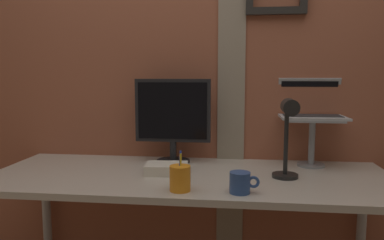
% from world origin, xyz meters
% --- Properties ---
extents(brick_wall_back, '(3.51, 0.16, 2.35)m').
position_xyz_m(brick_wall_back, '(0.00, 0.46, 1.18)').
color(brick_wall_back, '#9E563D').
rests_on(brick_wall_back, ground_plane).
extents(desk, '(1.92, 0.71, 0.76)m').
position_xyz_m(desk, '(-0.02, 0.05, 0.68)').
color(desk, beige).
rests_on(desk, ground_plane).
extents(monitor, '(0.41, 0.18, 0.45)m').
position_xyz_m(monitor, '(-0.14, 0.28, 1.02)').
color(monitor, black).
rests_on(monitor, desk).
extents(laptop_stand, '(0.28, 0.22, 0.25)m').
position_xyz_m(laptop_stand, '(0.59, 0.28, 0.92)').
color(laptop_stand, gray).
rests_on(laptop_stand, desk).
extents(laptop, '(0.33, 0.29, 0.21)m').
position_xyz_m(laptop, '(0.59, 0.35, 1.06)').
color(laptop, '#ADB2B7').
rests_on(laptop, laptop_stand).
extents(desk_lamp, '(0.12, 0.20, 0.37)m').
position_xyz_m(desk_lamp, '(0.43, -0.01, 0.99)').
color(desk_lamp, black).
rests_on(desk_lamp, desk).
extents(pen_cup, '(0.09, 0.09, 0.17)m').
position_xyz_m(pen_cup, '(-0.03, -0.21, 0.81)').
color(pen_cup, orange).
rests_on(pen_cup, desk).
extents(coffee_mug, '(0.12, 0.08, 0.09)m').
position_xyz_m(coffee_mug, '(0.22, -0.21, 0.80)').
color(coffee_mug, '#2D4C8C').
rests_on(coffee_mug, desk).
extents(paper_clutter_stack, '(0.21, 0.15, 0.05)m').
position_xyz_m(paper_clutter_stack, '(-0.13, 0.05, 0.78)').
color(paper_clutter_stack, silver).
rests_on(paper_clutter_stack, desk).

